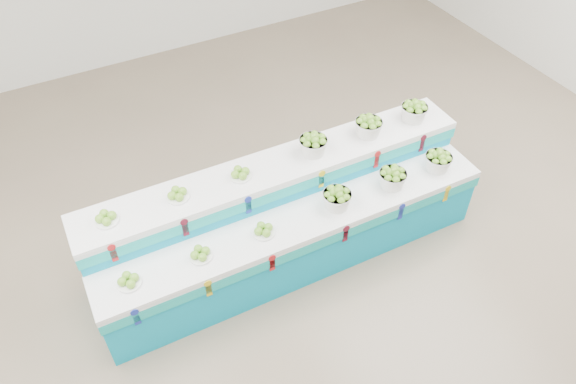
% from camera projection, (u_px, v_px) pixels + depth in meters
% --- Properties ---
extents(ground, '(10.00, 10.00, 0.00)m').
position_uv_depth(ground, '(310.00, 284.00, 5.55)').
color(ground, '#766552').
rests_on(ground, ground).
extents(display_stand, '(3.98, 1.10, 1.02)m').
position_uv_depth(display_stand, '(288.00, 218.00, 5.50)').
color(display_stand, '#0999C3').
rests_on(display_stand, ground).
extents(plate_lower_left, '(0.22, 0.22, 0.10)m').
position_uv_depth(plate_lower_left, '(128.00, 280.00, 4.63)').
color(plate_lower_left, white).
rests_on(plate_lower_left, display_stand).
extents(plate_lower_mid, '(0.22, 0.22, 0.10)m').
position_uv_depth(plate_lower_mid, '(200.00, 253.00, 4.84)').
color(plate_lower_mid, white).
rests_on(plate_lower_mid, display_stand).
extents(plate_lower_right, '(0.22, 0.22, 0.10)m').
position_uv_depth(plate_lower_right, '(264.00, 230.00, 5.04)').
color(plate_lower_right, white).
rests_on(plate_lower_right, display_stand).
extents(basket_lower_left, '(0.28, 0.28, 0.21)m').
position_uv_depth(basket_lower_left, '(337.00, 198.00, 5.25)').
color(basket_lower_left, silver).
rests_on(basket_lower_left, display_stand).
extents(basket_lower_mid, '(0.28, 0.28, 0.21)m').
position_uv_depth(basket_lower_mid, '(393.00, 178.00, 5.45)').
color(basket_lower_mid, silver).
rests_on(basket_lower_mid, display_stand).
extents(basket_lower_right, '(0.28, 0.28, 0.21)m').
position_uv_depth(basket_lower_right, '(438.00, 161.00, 5.64)').
color(basket_lower_right, silver).
rests_on(basket_lower_right, display_stand).
extents(plate_upper_left, '(0.22, 0.22, 0.10)m').
position_uv_depth(plate_upper_left, '(106.00, 218.00, 4.74)').
color(plate_upper_left, white).
rests_on(plate_upper_left, display_stand).
extents(plate_upper_mid, '(0.22, 0.22, 0.10)m').
position_uv_depth(plate_upper_mid, '(177.00, 194.00, 4.94)').
color(plate_upper_mid, white).
rests_on(plate_upper_mid, display_stand).
extents(plate_upper_right, '(0.22, 0.22, 0.10)m').
position_uv_depth(plate_upper_right, '(240.00, 173.00, 5.14)').
color(plate_upper_right, white).
rests_on(plate_upper_right, display_stand).
extents(basket_upper_left, '(0.28, 0.28, 0.21)m').
position_uv_depth(basket_upper_left, '(313.00, 144.00, 5.35)').
color(basket_upper_left, silver).
rests_on(basket_upper_left, display_stand).
extents(basket_upper_mid, '(0.28, 0.28, 0.21)m').
position_uv_depth(basket_upper_mid, '(369.00, 126.00, 5.56)').
color(basket_upper_mid, silver).
rests_on(basket_upper_mid, display_stand).
extents(basket_upper_right, '(0.28, 0.28, 0.21)m').
position_uv_depth(basket_upper_right, '(414.00, 111.00, 5.74)').
color(basket_upper_right, silver).
rests_on(basket_upper_right, display_stand).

